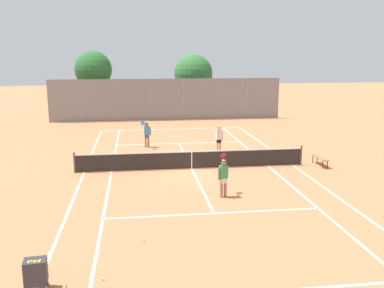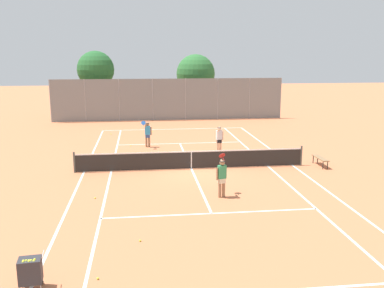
% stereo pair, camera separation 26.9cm
% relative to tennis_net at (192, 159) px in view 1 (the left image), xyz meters
% --- Properties ---
extents(ground_plane, '(120.00, 120.00, 0.00)m').
position_rel_tennis_net_xyz_m(ground_plane, '(0.00, 0.00, -0.51)').
color(ground_plane, '#C67047').
extents(court_line_markings, '(11.10, 23.90, 0.01)m').
position_rel_tennis_net_xyz_m(court_line_markings, '(0.00, 0.00, -0.51)').
color(court_line_markings, silver).
rests_on(court_line_markings, ground).
extents(tennis_net, '(12.00, 0.10, 1.07)m').
position_rel_tennis_net_xyz_m(tennis_net, '(0.00, 0.00, 0.00)').
color(tennis_net, '#474C47').
rests_on(tennis_net, ground).
extents(ball_cart, '(0.67, 0.55, 0.96)m').
position_rel_tennis_net_xyz_m(ball_cart, '(-5.46, -11.06, 0.02)').
color(ball_cart, '#2D2D33').
rests_on(ball_cart, ground).
extents(player_near_side, '(0.52, 0.85, 1.77)m').
position_rel_tennis_net_xyz_m(player_near_side, '(0.73, -4.58, 0.42)').
color(player_near_side, '#936B4C').
rests_on(player_near_side, ground).
extents(player_far_left, '(0.66, 0.74, 1.77)m').
position_rel_tennis_net_xyz_m(player_far_left, '(-2.15, 5.55, 0.42)').
color(player_far_left, '#936B4C').
rests_on(player_far_left, ground).
extents(player_far_right, '(0.44, 0.52, 1.60)m').
position_rel_tennis_net_xyz_m(player_far_right, '(2.11, 3.42, 0.40)').
color(player_far_right, '#D8A884').
rests_on(player_far_right, ground).
extents(loose_tennis_ball_0, '(0.07, 0.07, 0.07)m').
position_rel_tennis_net_xyz_m(loose_tennis_ball_0, '(-4.54, -4.16, -0.48)').
color(loose_tennis_ball_0, '#D1DB33').
rests_on(loose_tennis_ball_0, ground).
extents(loose_tennis_ball_1, '(0.07, 0.07, 0.07)m').
position_rel_tennis_net_xyz_m(loose_tennis_ball_1, '(-3.82, -10.77, -0.48)').
color(loose_tennis_ball_1, '#D1DB33').
rests_on(loose_tennis_ball_1, ground).
extents(loose_tennis_ball_2, '(0.07, 0.07, 0.07)m').
position_rel_tennis_net_xyz_m(loose_tennis_ball_2, '(-2.69, -8.54, -0.48)').
color(loose_tennis_ball_2, '#D1DB33').
rests_on(loose_tennis_ball_2, ground).
extents(loose_tennis_ball_3, '(0.07, 0.07, 0.07)m').
position_rel_tennis_net_xyz_m(loose_tennis_ball_3, '(-3.26, 5.95, -0.48)').
color(loose_tennis_ball_3, '#D1DB33').
rests_on(loose_tennis_ball_3, ground).
extents(loose_tennis_ball_4, '(0.07, 0.07, 0.07)m').
position_rel_tennis_net_xyz_m(loose_tennis_ball_4, '(-4.78, 10.20, -0.48)').
color(loose_tennis_ball_4, '#D1DB33').
rests_on(loose_tennis_ball_4, ground).
extents(loose_tennis_ball_5, '(0.07, 0.07, 0.07)m').
position_rel_tennis_net_xyz_m(loose_tennis_ball_5, '(-1.68, 10.81, -0.48)').
color(loose_tennis_ball_5, '#D1DB33').
rests_on(loose_tennis_ball_5, ground).
extents(courtside_bench, '(0.36, 1.50, 0.47)m').
position_rel_tennis_net_xyz_m(courtside_bench, '(6.92, -0.27, -0.10)').
color(courtside_bench, olive).
rests_on(courtside_bench, ground).
extents(back_fence, '(20.58, 0.08, 3.72)m').
position_rel_tennis_net_xyz_m(back_fence, '(0.00, 16.53, 1.35)').
color(back_fence, gray).
rests_on(back_fence, ground).
extents(tree_behind_left, '(3.39, 3.39, 6.12)m').
position_rel_tennis_net_xyz_m(tree_behind_left, '(-6.63, 19.14, 3.85)').
color(tree_behind_left, brown).
rests_on(tree_behind_left, ground).
extents(tree_behind_right, '(3.76, 3.76, 5.81)m').
position_rel_tennis_net_xyz_m(tree_behind_right, '(2.86, 20.44, 3.34)').
color(tree_behind_right, brown).
rests_on(tree_behind_right, ground).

